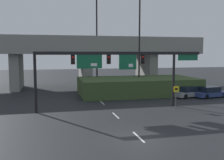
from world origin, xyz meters
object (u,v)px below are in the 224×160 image
at_px(speed_limit_sign, 176,94).
at_px(highway_light_pole_near, 97,34).
at_px(signal_gantry, 118,62).
at_px(highway_light_pole_far, 139,30).
at_px(parked_sedan_near_right, 188,92).
at_px(parked_sedan_mid_right, 210,92).

bearing_deg(speed_limit_sign, highway_light_pole_near, 109.84).
xyz_separation_m(signal_gantry, highway_light_pole_far, (6.02, 10.42, 4.24)).
height_order(highway_light_pole_far, parked_sedan_near_right, highway_light_pole_far).
relative_size(highway_light_pole_far, parked_sedan_near_right, 3.79).
distance_m(highway_light_pole_near, parked_sedan_near_right, 16.31).
bearing_deg(highway_light_pole_near, signal_gantry, -91.47).
bearing_deg(highway_light_pole_far, signal_gantry, -119.99).
height_order(speed_limit_sign, parked_sedan_mid_right, speed_limit_sign).
height_order(speed_limit_sign, parked_sedan_near_right, speed_limit_sign).
bearing_deg(parked_sedan_near_right, speed_limit_sign, -142.74).
bearing_deg(speed_limit_sign, signal_gantry, 166.87).
bearing_deg(parked_sedan_near_right, parked_sedan_mid_right, -30.30).
xyz_separation_m(highway_light_pole_near, parked_sedan_mid_right, (13.40, -10.19, -8.08)).
bearing_deg(highway_light_pole_near, parked_sedan_mid_right, -37.25).
bearing_deg(parked_sedan_near_right, highway_light_pole_far, 117.77).
height_order(speed_limit_sign, highway_light_pole_near, highway_light_pole_near).
xyz_separation_m(highway_light_pole_near, parked_sedan_near_right, (10.64, -9.38, -8.06)).
xyz_separation_m(highway_light_pole_far, parked_sedan_near_right, (4.99, -5.59, -8.47)).
bearing_deg(speed_limit_sign, parked_sedan_near_right, 51.23).
height_order(speed_limit_sign, highway_light_pole_far, highway_light_pole_far).
bearing_deg(signal_gantry, speed_limit_sign, -13.13).
distance_m(signal_gantry, highway_light_pole_far, 12.76).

